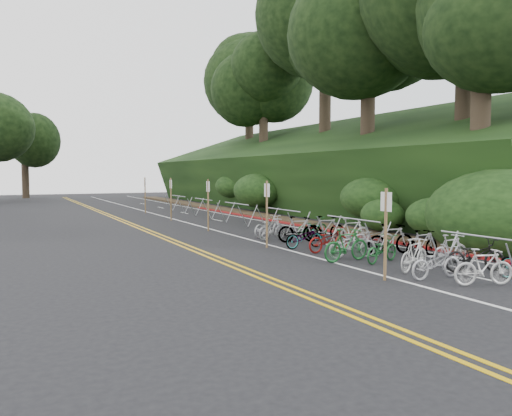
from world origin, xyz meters
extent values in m
plane|color=black|center=(0.00, 0.00, 0.00)|extent=(120.00, 120.00, 0.00)
cube|color=gold|center=(-2.15, 10.00, 0.00)|extent=(0.12, 80.00, 0.01)
cube|color=gold|center=(-1.85, 10.00, 0.00)|extent=(0.12, 80.00, 0.01)
cube|color=silver|center=(1.00, 10.00, 0.00)|extent=(0.12, 80.00, 0.01)
cube|color=silver|center=(5.20, 10.00, 0.00)|extent=(0.12, 80.00, 0.01)
cube|color=silver|center=(3.10, -2.00, 0.00)|extent=(0.10, 1.60, 0.01)
cube|color=silver|center=(3.10, 4.00, 0.00)|extent=(0.10, 1.60, 0.01)
cube|color=silver|center=(3.10, 10.00, 0.00)|extent=(0.10, 1.60, 0.01)
cube|color=silver|center=(3.10, 16.00, 0.00)|extent=(0.10, 1.60, 0.01)
cube|color=silver|center=(3.10, 22.00, 0.00)|extent=(0.10, 1.60, 0.01)
cube|color=silver|center=(3.10, 28.00, 0.00)|extent=(0.10, 1.60, 0.01)
cube|color=silver|center=(3.10, 34.00, 0.00)|extent=(0.10, 1.60, 0.01)
cube|color=maroon|center=(5.70, 12.00, 0.05)|extent=(0.25, 28.00, 0.10)
cube|color=black|center=(13.50, 22.00, 2.80)|extent=(12.32, 44.00, 9.11)
cube|color=#382819|center=(6.40, 22.00, 0.08)|extent=(1.40, 44.00, 0.16)
ellipsoid|color=#284C19|center=(7.20, 3.00, 1.04)|extent=(2.00, 2.80, 1.60)
ellipsoid|color=#284C19|center=(8.00, 8.00, 1.55)|extent=(2.60, 3.64, 2.08)
ellipsoid|color=#284C19|center=(9.20, 14.00, 1.99)|extent=(2.20, 3.08, 1.76)
ellipsoid|color=#284C19|center=(7.80, 20.00, 1.56)|extent=(3.00, 4.20, 2.40)
ellipsoid|color=#284C19|center=(8.50, 26.00, 1.73)|extent=(2.40, 3.36, 1.92)
ellipsoid|color=#284C19|center=(9.80, 30.00, 2.41)|extent=(2.80, 3.92, 2.24)
ellipsoid|color=#284C19|center=(7.00, 6.00, 0.90)|extent=(1.80, 2.52, 1.44)
ellipsoid|color=#284C19|center=(10.00, 18.00, 2.60)|extent=(3.20, 4.48, 2.56)
ellipsoid|color=black|center=(8.00, 0.50, 1.21)|extent=(5.28, 6.16, 3.52)
cylinder|color=#2D2319|center=(9.50, 3.00, 3.90)|extent=(0.79, 0.79, 5.40)
ellipsoid|color=black|center=(9.50, 3.00, 8.81)|extent=(7.38, 7.38, 7.01)
cylinder|color=#2D2319|center=(12.00, 6.00, 6.12)|extent=(0.85, 0.85, 6.64)
cylinder|color=#2D2319|center=(11.00, 12.00, 5.61)|extent=(0.83, 0.83, 6.23)
ellipsoid|color=black|center=(11.00, 12.00, 11.39)|extent=(8.86, 8.86, 8.42)
cylinder|color=#2D2319|center=(13.50, 20.00, 6.73)|extent=(0.88, 0.88, 7.06)
ellipsoid|color=black|center=(13.50, 20.00, 13.30)|extent=(10.15, 10.15, 9.64)
cylinder|color=#2D2319|center=(12.50, 28.00, 5.71)|extent=(0.81, 0.81, 5.81)
ellipsoid|color=black|center=(12.50, 28.00, 10.94)|extent=(7.75, 7.75, 7.36)
cylinder|color=#2D2319|center=(15.00, 36.00, 6.82)|extent=(0.85, 0.85, 6.64)
ellipsoid|color=black|center=(15.00, 36.00, 12.91)|extent=(9.23, 9.23, 8.77)
cylinder|color=#2D2319|center=(-6.00, 50.00, 2.49)|extent=(0.77, 0.77, 4.98)
ellipsoid|color=black|center=(-6.00, 50.00, 6.92)|extent=(6.46, 6.46, 6.14)
cylinder|color=#94979C|center=(3.03, -2.36, 1.13)|extent=(0.05, 2.57, 0.05)
cylinder|color=#94979C|center=(2.75, -1.18, 0.56)|extent=(0.57, 0.04, 1.11)
cylinder|color=#94979C|center=(3.31, -1.18, 0.56)|extent=(0.57, 0.04, 1.11)
cylinder|color=#94979C|center=(3.00, 3.00, 1.15)|extent=(0.05, 3.00, 0.05)
cylinder|color=#94979C|center=(2.72, 1.60, 0.57)|extent=(0.58, 0.04, 1.13)
cylinder|color=#94979C|center=(3.28, 1.60, 0.57)|extent=(0.58, 0.04, 1.13)
cylinder|color=#94979C|center=(2.72, 4.40, 0.57)|extent=(0.58, 0.04, 1.13)
cylinder|color=#94979C|center=(3.28, 4.40, 0.57)|extent=(0.58, 0.04, 1.13)
cylinder|color=#94979C|center=(3.00, 8.00, 1.15)|extent=(0.05, 3.00, 0.05)
cylinder|color=#94979C|center=(2.72, 6.60, 0.57)|extent=(0.58, 0.04, 1.13)
cylinder|color=#94979C|center=(3.28, 6.60, 0.57)|extent=(0.58, 0.04, 1.13)
cylinder|color=#94979C|center=(2.72, 9.40, 0.57)|extent=(0.58, 0.04, 1.13)
cylinder|color=#94979C|center=(3.28, 9.40, 0.57)|extent=(0.58, 0.04, 1.13)
cylinder|color=#94979C|center=(3.00, 13.00, 1.15)|extent=(0.05, 3.00, 0.05)
cylinder|color=#94979C|center=(2.72, 11.60, 0.57)|extent=(0.58, 0.04, 1.13)
cylinder|color=#94979C|center=(3.28, 11.60, 0.57)|extent=(0.58, 0.04, 1.13)
cylinder|color=#94979C|center=(2.72, 14.40, 0.57)|extent=(0.58, 0.04, 1.13)
cylinder|color=#94979C|center=(3.28, 14.40, 0.57)|extent=(0.58, 0.04, 1.13)
cylinder|color=#94979C|center=(3.00, 18.00, 1.15)|extent=(0.05, 3.00, 0.05)
cylinder|color=#94979C|center=(2.72, 16.60, 0.57)|extent=(0.58, 0.04, 1.13)
cylinder|color=#94979C|center=(3.28, 16.60, 0.57)|extent=(0.58, 0.04, 1.13)
cylinder|color=#94979C|center=(2.72, 19.40, 0.57)|extent=(0.58, 0.04, 1.13)
cylinder|color=#94979C|center=(3.28, 19.40, 0.57)|extent=(0.58, 0.04, 1.13)
cylinder|color=#94979C|center=(3.00, 23.00, 1.15)|extent=(0.05, 3.00, 0.05)
cylinder|color=#94979C|center=(2.72, 21.60, 0.57)|extent=(0.58, 0.04, 1.13)
cylinder|color=#94979C|center=(3.28, 21.60, 0.57)|extent=(0.58, 0.04, 1.13)
cylinder|color=#94979C|center=(2.72, 24.40, 0.57)|extent=(0.58, 0.04, 1.13)
cylinder|color=#94979C|center=(3.28, 24.40, 0.57)|extent=(0.58, 0.04, 1.13)
cylinder|color=brown|center=(0.65, -1.43, 1.20)|extent=(0.08, 0.08, 2.40)
cube|color=silver|center=(0.65, -1.43, 2.05)|extent=(0.02, 0.40, 0.50)
cylinder|color=brown|center=(0.60, 5.00, 1.25)|extent=(0.08, 0.08, 2.50)
cube|color=silver|center=(0.60, 5.00, 2.15)|extent=(0.02, 0.40, 0.50)
cylinder|color=brown|center=(0.60, 11.00, 1.25)|extent=(0.08, 0.08, 2.50)
cube|color=silver|center=(0.60, 11.00, 2.15)|extent=(0.02, 0.40, 0.50)
cylinder|color=brown|center=(0.60, 17.00, 1.25)|extent=(0.08, 0.08, 2.50)
cube|color=silver|center=(0.60, 17.00, 2.15)|extent=(0.02, 0.40, 0.50)
cylinder|color=brown|center=(0.60, 23.00, 1.25)|extent=(0.08, 0.08, 2.50)
cube|color=silver|center=(0.60, 23.00, 2.15)|extent=(0.02, 0.40, 0.50)
imported|color=#144C1E|center=(1.45, 1.26, 0.53)|extent=(0.61, 1.78, 1.05)
imported|color=beige|center=(2.40, -3.01, 0.47)|extent=(0.92, 1.62, 0.94)
imported|color=#9E9EA3|center=(2.00, -1.88, 0.44)|extent=(0.63, 1.68, 0.87)
imported|color=black|center=(3.67, -1.70, 0.48)|extent=(1.13, 1.91, 0.95)
imported|color=beige|center=(2.21, -0.87, 0.48)|extent=(0.97, 1.64, 0.95)
imported|color=#9E9EA3|center=(3.86, -0.67, 0.48)|extent=(0.62, 1.63, 0.96)
imported|color=#144C1E|center=(2.32, 0.62, 0.43)|extent=(1.03, 1.71, 0.85)
imported|color=slate|center=(4.13, 0.74, 0.46)|extent=(0.59, 1.58, 0.93)
imported|color=#9E9EA3|center=(2.03, 1.70, 0.45)|extent=(0.86, 1.78, 0.89)
imported|color=slate|center=(3.66, 1.71, 0.53)|extent=(0.80, 1.83, 1.07)
imported|color=maroon|center=(2.03, 3.07, 0.45)|extent=(0.70, 1.74, 0.90)
imported|color=#9E9EA3|center=(4.07, 3.09, 0.43)|extent=(0.98, 1.72, 0.86)
imported|color=slate|center=(1.78, 4.26, 0.43)|extent=(0.64, 1.64, 0.85)
imported|color=beige|center=(3.97, 4.28, 0.52)|extent=(0.59, 1.75, 1.04)
imported|color=slate|center=(2.42, 5.72, 0.53)|extent=(0.73, 1.81, 1.06)
imported|color=slate|center=(3.76, 5.73, 0.51)|extent=(0.78, 1.76, 1.02)
imported|color=#9E9EA3|center=(1.81, 6.78, 0.47)|extent=(0.88, 1.61, 0.93)
imported|color=#144C1E|center=(3.76, 6.73, 0.45)|extent=(0.86, 1.77, 0.89)
imported|color=#9E9EA3|center=(2.13, 7.73, 0.47)|extent=(1.21, 1.88, 0.94)
camera|label=1|loc=(-8.10, -11.34, 2.78)|focal=35.00mm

